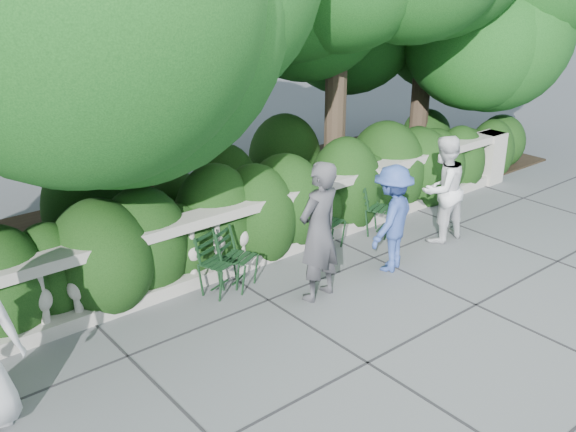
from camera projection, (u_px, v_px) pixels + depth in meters
ground at (338, 312)px, 8.10m from camera, size 90.00×90.00×0.00m
balustrade at (253, 233)px, 9.21m from camera, size 12.00×0.44×1.00m
shrub_hedge at (209, 237)px, 10.25m from camera, size 15.00×2.60×1.70m
chair_c at (228, 296)px, 8.49m from camera, size 0.56×0.59×0.84m
chair_d at (249, 289)px, 8.66m from camera, size 0.61×0.62×0.84m
chair_e at (335, 251)px, 9.78m from camera, size 0.55×0.58×0.84m
chair_f at (388, 236)px, 10.30m from camera, size 0.59×0.61×0.84m
person_woman_grey at (319, 232)px, 8.13m from camera, size 0.74×0.54×1.86m
person_casual_man at (442, 189)px, 9.88m from camera, size 0.84×0.67×1.68m
person_older_blue at (392, 218)px, 8.96m from camera, size 1.13×0.86×1.54m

